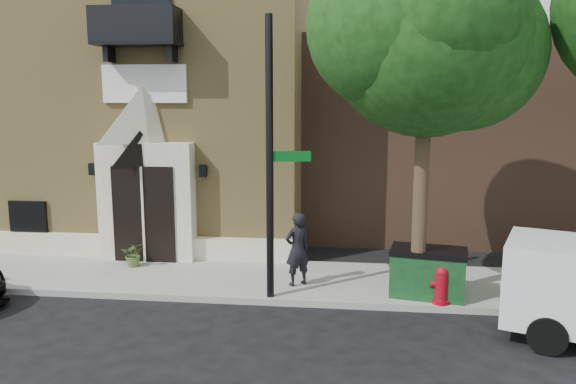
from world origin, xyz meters
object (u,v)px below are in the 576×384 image
fire_hydrant (441,285)px  pedestrian_near (297,249)px  street_sign (271,160)px  dumpster (428,272)px

fire_hydrant → pedestrian_near: size_ratio=0.48×
street_sign → fire_hydrant: (3.71, -0.02, -2.66)m
dumpster → pedestrian_near: 3.02m
dumpster → pedestrian_near: bearing=-176.9°
pedestrian_near → dumpster: bearing=137.5°
street_sign → fire_hydrant: street_sign is taller
pedestrian_near → fire_hydrant: bearing=130.2°
street_sign → dumpster: bearing=-0.5°
street_sign → pedestrian_near: bearing=50.8°
street_sign → pedestrian_near: 2.40m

